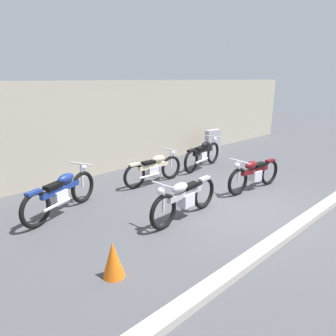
# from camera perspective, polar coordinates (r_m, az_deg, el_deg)

# --- Properties ---
(ground_plane) EXTENTS (40.00, 40.00, 0.00)m
(ground_plane) POSITION_cam_1_polar(r_m,az_deg,el_deg) (7.04, 13.53, -7.01)
(ground_plane) COLOR #47474C
(building_wall) EXTENTS (18.00, 0.30, 2.70)m
(building_wall) POSITION_cam_1_polar(r_m,az_deg,el_deg) (9.67, -8.19, 7.98)
(building_wall) COLOR #B2A893
(building_wall) RESTS_ON ground_plane
(curb_strip) EXTENTS (18.00, 0.24, 0.12)m
(curb_strip) POSITION_cam_1_polar(r_m,az_deg,el_deg) (6.46, 23.58, -9.61)
(curb_strip) COLOR #B7B2A8
(curb_strip) RESTS_ON ground_plane
(stone_marker) EXTENTS (0.66, 0.25, 0.93)m
(stone_marker) POSITION_cam_1_polar(r_m,az_deg,el_deg) (11.49, 8.40, 4.83)
(stone_marker) COLOR #9E9EA3
(stone_marker) RESTS_ON ground_plane
(helmet) EXTENTS (0.27, 0.27, 0.27)m
(helmet) POSITION_cam_1_polar(r_m,az_deg,el_deg) (9.57, 16.42, -0.05)
(helmet) COLOR black
(helmet) RESTS_ON ground_plane
(traffic_cone) EXTENTS (0.32, 0.32, 0.55)m
(traffic_cone) POSITION_cam_1_polar(r_m,az_deg,el_deg) (4.58, -10.30, -16.56)
(traffic_cone) COLOR orange
(traffic_cone) RESTS_ON ground_plane
(motorcycle_maroon) EXTENTS (1.96, 0.55, 0.88)m
(motorcycle_maroon) POSITION_cam_1_polar(r_m,az_deg,el_deg) (8.00, 15.88, -1.06)
(motorcycle_maroon) COLOR black
(motorcycle_maroon) RESTS_ON ground_plane
(motorcycle_silver) EXTENTS (2.01, 0.56, 0.90)m
(motorcycle_silver) POSITION_cam_1_polar(r_m,az_deg,el_deg) (6.15, 3.13, -5.67)
(motorcycle_silver) COLOR black
(motorcycle_silver) RESTS_ON ground_plane
(motorcycle_black) EXTENTS (2.06, 0.66, 0.93)m
(motorcycle_black) POSITION_cam_1_polar(r_m,az_deg,el_deg) (9.67, 6.60, 2.61)
(motorcycle_black) COLOR black
(motorcycle_black) RESTS_ON ground_plane
(motorcycle_blue) EXTENTS (1.97, 0.98, 0.94)m
(motorcycle_blue) POSITION_cam_1_polar(r_m,az_deg,el_deg) (6.73, -19.39, -4.47)
(motorcycle_blue) COLOR black
(motorcycle_blue) RESTS_ON ground_plane
(motorcycle_cream) EXTENTS (1.92, 0.53, 0.86)m
(motorcycle_cream) POSITION_cam_1_polar(r_m,az_deg,el_deg) (8.18, -2.63, -0.13)
(motorcycle_cream) COLOR black
(motorcycle_cream) RESTS_ON ground_plane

